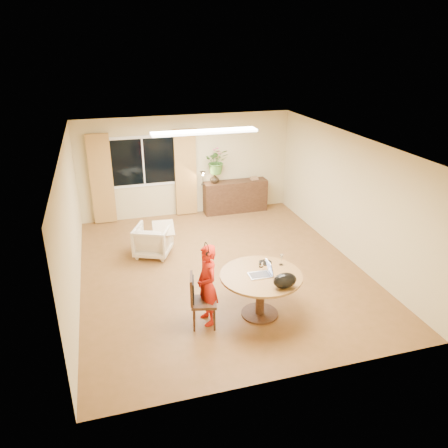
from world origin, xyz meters
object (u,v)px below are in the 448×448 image
child (207,285)px  sideboard (235,196)px  armchair (153,240)px  dining_chair (204,301)px  dining_table (261,283)px

child → sideboard: (1.95, 4.67, -0.27)m
armchair → sideboard: size_ratio=0.43×
child → armchair: size_ratio=1.87×
sideboard → dining_chair: bearing=-113.1°
sideboard → child: bearing=-112.6°
dining_chair → armchair: (-0.45, 2.77, -0.12)m
dining_chair → dining_table: bearing=14.7°
child → armchair: child is taller
child → sideboard: size_ratio=0.81×
child → armchair: (-0.53, 2.69, -0.35)m
armchair → sideboard: bearing=-117.3°
dining_table → dining_chair: dining_chair is taller
dining_table → armchair: bearing=117.5°
child → dining_chair: bearing=-51.5°
dining_table → armchair: (-1.43, 2.75, -0.27)m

